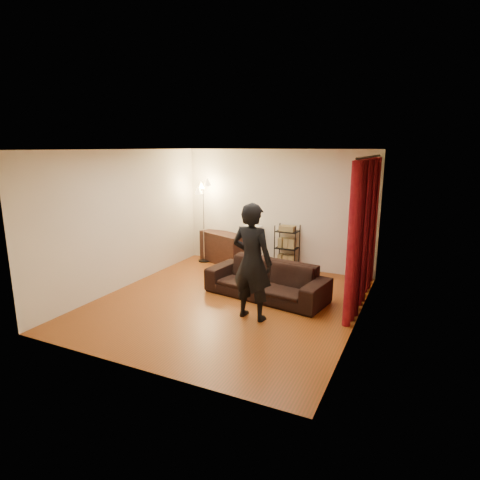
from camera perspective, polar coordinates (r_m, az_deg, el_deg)
The scene contains 14 objects.
floor at distance 7.36m, azimuth -1.72°, elevation -8.78°, with size 5.00×5.00×0.00m, color brown.
ceiling at distance 6.83m, azimuth -1.88°, elevation 12.74°, with size 5.00×5.00×0.00m, color white.
wall_back at distance 9.23m, azimuth 5.30°, elevation 4.37°, with size 5.00×5.00×0.00m, color beige.
wall_front at distance 4.95m, azimuth -15.12°, elevation -3.71°, with size 5.00×5.00×0.00m, color beige.
wall_left at distance 8.23m, azimuth -15.91°, elevation 2.85°, with size 5.00×5.00×0.00m, color beige.
wall_right at distance 6.30m, azimuth 16.76°, elevation -0.24°, with size 5.00×5.00×0.00m, color beige.
curtain_rod at distance 7.27m, azimuth 18.02°, elevation 11.20°, with size 0.04×0.04×2.65m, color black.
curtain at distance 7.42m, azimuth 17.16°, elevation 1.10°, with size 0.22×2.65×2.55m, color maroon, non-canonical shape.
sofa at distance 7.50m, azimuth 3.77°, elevation -5.67°, with size 2.27×0.89×0.66m, color black.
person at distance 6.40m, azimuth 1.71°, elevation -3.13°, with size 0.70×0.46×1.91m, color black.
media_cabinet at distance 9.66m, azimuth -2.39°, elevation -1.15°, with size 1.25×0.47×0.73m, color #331A12.
storage_boxes at distance 9.42m, azimuth 1.78°, elevation -0.81°, with size 0.39×0.31×0.96m, color silver, non-canonical shape.
wire_shelf at distance 9.08m, azimuth 6.69°, elevation -1.13°, with size 0.48×0.33×1.05m, color black, non-canonical shape.
floor_lamp at distance 9.68m, azimuth -5.19°, elevation 2.56°, with size 0.35×0.35×1.96m, color silver, non-canonical shape.
Camera 1 is at (3.12, -6.08, 2.74)m, focal length 30.00 mm.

